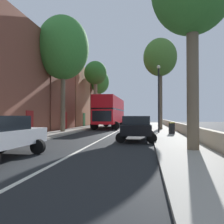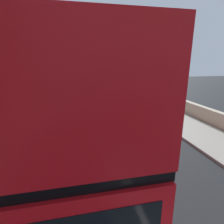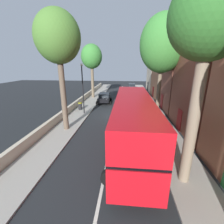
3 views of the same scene
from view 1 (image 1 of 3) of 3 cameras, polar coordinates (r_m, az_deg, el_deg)
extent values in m
plane|color=black|center=(21.16, 0.39, -5.52)|extent=(84.00, 84.00, 0.00)
cube|color=silver|center=(21.16, 0.39, -5.51)|extent=(0.16, 54.00, 0.01)
cube|color=#9E998E|center=(22.43, -12.14, -5.09)|extent=(2.60, 60.00, 0.12)
cube|color=#9E998E|center=(20.99, 13.79, -5.37)|extent=(2.60, 60.00, 0.12)
cube|color=brown|center=(20.76, -25.60, 8.05)|extent=(4.00, 7.68, 9.80)
cube|color=maroon|center=(19.43, -20.75, -2.76)|extent=(0.08, 1.10, 2.10)
cube|color=brown|center=(27.69, -16.08, 6.31)|extent=(4.00, 7.68, 10.34)
cube|color=maroon|center=(26.67, -12.17, -2.30)|extent=(0.08, 1.10, 2.10)
cube|color=#9E6647|center=(35.00, -10.50, 3.95)|extent=(4.00, 7.68, 9.35)
cube|color=#194C23|center=(34.25, -7.31, -2.02)|extent=(0.08, 1.10, 2.10)
cube|color=brown|center=(42.62, -6.89, 3.42)|extent=(4.00, 7.68, 9.88)
cube|color=black|center=(41.99, -4.23, -1.83)|extent=(0.08, 1.10, 2.10)
cube|color=beige|center=(21.14, 17.99, -4.21)|extent=(0.36, 54.00, 0.94)
cube|color=red|center=(29.51, -0.46, -1.22)|extent=(2.53, 11.20, 1.70)
cube|color=black|center=(29.52, -0.46, 0.58)|extent=(2.55, 11.09, 0.16)
cube|color=red|center=(29.56, -0.46, 2.19)|extent=(2.53, 11.20, 1.50)
cube|color=black|center=(24.03, -2.70, -1.08)|extent=(2.20, 0.07, 1.19)
cylinder|color=black|center=(25.58, 0.94, -3.61)|extent=(1.00, 0.30, 1.00)
cylinder|color=black|center=(26.07, -4.65, -3.56)|extent=(1.00, 0.30, 1.00)
cylinder|color=black|center=(33.12, 2.83, -3.01)|extent=(1.00, 0.30, 1.00)
cylinder|color=black|center=(33.50, -1.53, -2.99)|extent=(1.00, 0.30, 1.00)
cylinder|color=black|center=(11.20, -27.10, -7.83)|extent=(0.65, 0.24, 0.64)
cylinder|color=black|center=(10.16, -18.84, -8.59)|extent=(0.65, 0.24, 0.64)
cube|color=#B7BABF|center=(40.23, 8.10, -2.26)|extent=(1.82, 4.50, 0.58)
cube|color=black|center=(40.00, 8.09, -1.50)|extent=(1.66, 2.48, 0.49)
cylinder|color=black|center=(41.65, 6.86, -2.84)|extent=(0.64, 0.23, 0.64)
cylinder|color=black|center=(41.64, 9.37, -2.83)|extent=(0.64, 0.23, 0.64)
cylinder|color=black|center=(38.87, 6.73, -2.97)|extent=(0.64, 0.23, 0.64)
cylinder|color=black|center=(38.86, 9.43, -2.96)|extent=(0.64, 0.23, 0.64)
cube|color=black|center=(14.66, 6.39, -4.42)|extent=(1.95, 4.05, 0.63)
cube|color=black|center=(14.43, 6.38, -2.14)|extent=(1.75, 2.25, 0.55)
cylinder|color=black|center=(15.97, 3.09, -5.85)|extent=(0.65, 0.24, 0.64)
cylinder|color=black|center=(15.94, 9.87, -5.84)|extent=(0.65, 0.24, 0.64)
cylinder|color=black|center=(13.51, 2.29, -6.74)|extent=(0.65, 0.24, 0.64)
cylinder|color=black|center=(13.47, 10.33, -6.74)|extent=(0.65, 0.24, 0.64)
cylinder|color=brown|center=(22.36, -12.72, 4.15)|extent=(0.46, 0.46, 7.09)
ellipsoid|color=#387F33|center=(23.30, -12.68, 16.08)|extent=(5.14, 5.14, 6.36)
cylinder|color=brown|center=(10.88, 20.36, 8.27)|extent=(0.54, 0.54, 6.59)
cylinder|color=#7A6B56|center=(33.15, -4.36, 2.58)|extent=(0.56, 0.56, 7.22)
ellipsoid|color=#2D6B28|center=(33.72, -4.35, 10.17)|extent=(3.42, 3.42, 3.59)
cylinder|color=brown|center=(26.05, 12.48, 3.80)|extent=(0.51, 0.51, 7.43)
ellipsoid|color=#47752D|center=(26.84, 12.45, 13.81)|extent=(3.87, 3.87, 4.41)
cylinder|color=#7A6B56|center=(39.22, -3.21, 1.75)|extent=(0.51, 0.51, 6.85)
ellipsoid|color=#387F33|center=(39.65, -3.20, 7.90)|extent=(3.32, 3.32, 4.24)
cylinder|color=black|center=(20.89, 12.12, 3.01)|extent=(0.14, 0.14, 6.00)
sphere|color=silver|center=(21.34, 12.09, 11.48)|extent=(0.32, 0.32, 0.32)
cylinder|color=black|center=(19.36, 15.37, -4.20)|extent=(0.52, 0.52, 0.91)
cylinder|color=olive|center=(19.34, 15.36, -2.70)|extent=(0.55, 0.55, 0.10)
camera|label=2|loc=(22.64, -2.87, 4.04)|focal=28.95mm
camera|label=3|loc=(40.14, 2.83, 5.68)|focal=24.52mm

